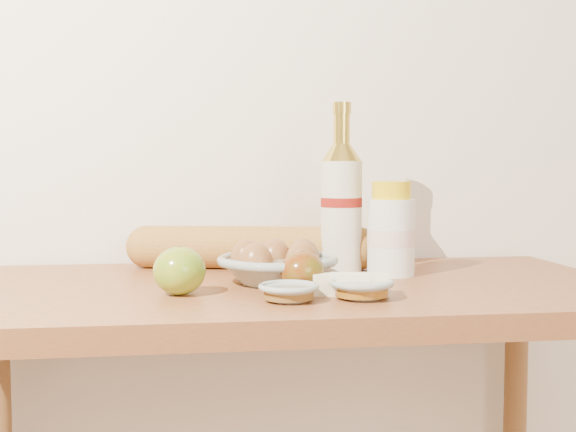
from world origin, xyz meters
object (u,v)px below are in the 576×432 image
Objects in this scene: table at (286,353)px; baguette at (252,248)px; bourbon_bottle at (341,203)px; egg_bowl at (277,266)px; cream_bottle at (391,232)px.

table is 0.25m from baguette.
bourbon_bottle is 0.20m from baguette.
table is at bearing -23.07° from egg_bowl.
baguette is at bearing 160.88° from bourbon_bottle.
egg_bowl is at bearing 156.93° from table.
egg_bowl reaches higher than table.
baguette is (-0.03, 0.18, 0.01)m from egg_bowl.
bourbon_bottle is at bearing 44.82° from table.
baguette is (-0.17, 0.06, -0.09)m from bourbon_bottle.
table is 5.63× the size of egg_bowl.
cream_bottle reaches higher than egg_bowl.
baguette is at bearing 139.50° from cream_bottle.
bourbon_bottle reaches higher than egg_bowl.
cream_bottle reaches higher than table.
table is at bearing -65.18° from baguette.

